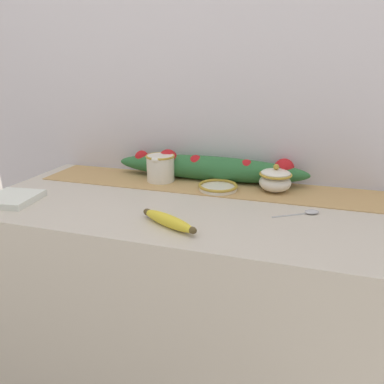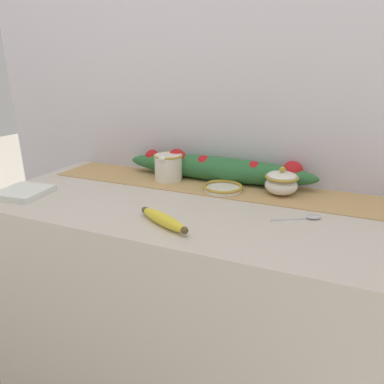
{
  "view_description": "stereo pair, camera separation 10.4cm",
  "coord_description": "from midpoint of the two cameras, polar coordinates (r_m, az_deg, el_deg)",
  "views": [
    {
      "loc": [
        0.3,
        -0.98,
        1.25
      ],
      "look_at": [
        0.02,
        -0.04,
        0.91
      ],
      "focal_mm": 32.0,
      "sensor_mm": 36.0,
      "label": 1
    },
    {
      "loc": [
        0.4,
        -0.94,
        1.25
      ],
      "look_at": [
        0.02,
        -0.04,
        0.91
      ],
      "focal_mm": 32.0,
      "sensor_mm": 36.0,
      "label": 2
    }
  ],
  "objects": [
    {
      "name": "countertop",
      "position": [
        1.31,
        -2.79,
        -19.57
      ],
      "size": [
        1.35,
        0.6,
        0.86
      ],
      "primitive_type": "cube",
      "color": "beige",
      "rests_on": "ground_plane"
    },
    {
      "name": "cream_pitcher",
      "position": [
        1.3,
        -7.54,
        4.13
      ],
      "size": [
        0.11,
        0.13,
        0.1
      ],
      "color": "white",
      "rests_on": "countertop"
    },
    {
      "name": "poinsettia_garland",
      "position": [
        1.3,
        0.54,
        4.12
      ],
      "size": [
        0.74,
        0.1,
        0.11
      ],
      "color": "#2D6B38",
      "rests_on": "countertop"
    },
    {
      "name": "banana",
      "position": [
        0.93,
        -7.17,
        -4.81
      ],
      "size": [
        0.19,
        0.11,
        0.03
      ],
      "rotation": [
        0.0,
        0.0,
        -0.45
      ],
      "color": "yellow",
      "rests_on": "countertop"
    },
    {
      "name": "back_wall",
      "position": [
        1.33,
        1.48,
        16.95
      ],
      "size": [
        2.15,
        0.04,
        2.4
      ],
      "primitive_type": "cube",
      "color": "silver",
      "rests_on": "ground_plane"
    },
    {
      "name": "sugar_bowl",
      "position": [
        1.2,
        11.31,
        1.98
      ],
      "size": [
        0.11,
        0.11,
        0.1
      ],
      "color": "white",
      "rests_on": "countertop"
    },
    {
      "name": "table_runner",
      "position": [
        1.26,
        -0.36,
        1.14
      ],
      "size": [
        1.24,
        0.22,
        0.0
      ],
      "primitive_type": "cube",
      "color": "tan",
      "rests_on": "countertop"
    },
    {
      "name": "small_dish",
      "position": [
        1.2,
        1.88,
        0.84
      ],
      "size": [
        0.14,
        0.14,
        0.02
      ],
      "color": "white",
      "rests_on": "countertop"
    },
    {
      "name": "napkin_stack",
      "position": [
        1.27,
        -29.86,
        -0.98
      ],
      "size": [
        0.17,
        0.17,
        0.02
      ],
      "primitive_type": "cube",
      "rotation": [
        0.0,
        0.0,
        0.12
      ],
      "color": "white",
      "rests_on": "countertop"
    },
    {
      "name": "spoon",
      "position": [
        1.05,
        16.38,
        -3.3
      ],
      "size": [
        0.14,
        0.09,
        0.01
      ],
      "rotation": [
        0.0,
        0.0,
        0.54
      ],
      "color": "#B7B7BC",
      "rests_on": "countertop"
    }
  ]
}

